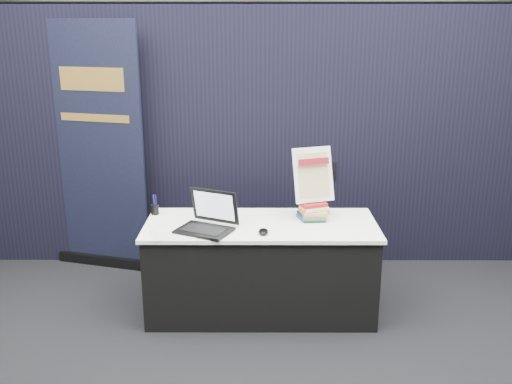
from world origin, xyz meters
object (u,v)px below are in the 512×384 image
object	(u,v)px
display_table	(261,267)
info_sign	(313,175)
stacking_chair	(314,211)
pullup_banner	(99,162)
book_stack_short	(315,216)
laptop	(204,221)
book_stack_tall	(313,210)

from	to	relation	value
display_table	info_sign	xyz separation A→B (m)	(0.41, 0.14, 0.72)
stacking_chair	pullup_banner	bearing A→B (deg)	-171.46
display_table	stacking_chair	world-z (taller)	stacking_chair
display_table	book_stack_short	bearing A→B (deg)	8.83
laptop	pullup_banner	size ratio (longest dim) A/B	0.21
pullup_banner	book_stack_tall	bearing A→B (deg)	-7.58
display_table	info_sign	world-z (taller)	info_sign
info_sign	stacking_chair	distance (m)	0.92
book_stack_short	info_sign	size ratio (longest dim) A/B	0.44
book_stack_short	stacking_chair	xyz separation A→B (m)	(0.08, 0.81, -0.24)
book_stack_tall	stacking_chair	distance (m)	0.82
laptop	pullup_banner	bearing A→B (deg)	160.14
info_sign	pullup_banner	world-z (taller)	pullup_banner
book_stack_short	info_sign	xyz separation A→B (m)	(-0.01, 0.07, 0.31)
info_sign	book_stack_short	bearing A→B (deg)	-98.84
laptop	info_sign	size ratio (longest dim) A/B	1.06
laptop	book_stack_short	size ratio (longest dim) A/B	2.39
book_stack_tall	pullup_banner	bearing A→B (deg)	156.90
laptop	book_stack_short	bearing A→B (deg)	38.64
stacking_chair	display_table	bearing A→B (deg)	-110.16
laptop	stacking_chair	size ratio (longest dim) A/B	0.47
book_stack_tall	book_stack_short	bearing A→B (deg)	-72.51
laptop	book_stack_tall	size ratio (longest dim) A/B	1.95
pullup_banner	info_sign	bearing A→B (deg)	-6.79
book_stack_tall	pullup_banner	distance (m)	2.07
book_stack_tall	display_table	bearing A→B (deg)	-165.44
info_sign	stacking_chair	size ratio (longest dim) A/B	0.44
laptop	pullup_banner	xyz separation A→B (m)	(-1.06, 1.06, 0.19)
book_stack_short	info_sign	distance (m)	0.32
display_table	stacking_chair	size ratio (longest dim) A/B	1.81
book_stack_tall	pullup_banner	world-z (taller)	pullup_banner
book_stack_short	display_table	bearing A→B (deg)	-171.17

